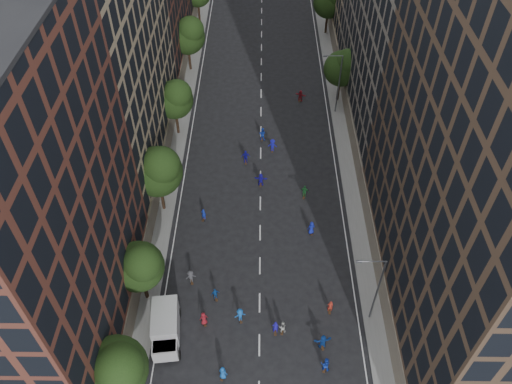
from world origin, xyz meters
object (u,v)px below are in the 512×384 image
Objects in this scene: streetlamp_near at (376,287)px; cargo_van at (166,328)px; skater_0 at (223,373)px; streetlamp_far at (338,81)px; skater_2 at (325,364)px; skater_1 at (275,327)px.

cargo_van is at bearing -173.54° from streetlamp_near.
skater_0 is at bearing -155.82° from streetlamp_near.
streetlamp_far is 38.73m from skater_2.
skater_0 is at bearing -42.09° from cargo_van.
streetlamp_far is 5.36× the size of skater_1.
skater_0 is at bearing 20.18° from skater_2.
skater_2 is at bearing -96.76° from streetlamp_far.
skater_0 is (-13.53, -39.08, -4.36)m from streetlamp_far.
skater_1 is (-8.88, -34.66, -4.32)m from streetlamp_far.
streetlamp_far is 1.61× the size of cargo_van.
streetlamp_far is 41.58m from skater_0.
skater_1 is 5.62m from skater_2.
cargo_van reaches higher than skater_2.
streetlamp_near is 5.60× the size of skater_0.
cargo_van reaches higher than skater_0.
skater_0 is at bearing 41.09° from skater_1.
streetlamp_far is at bearing 55.24° from cargo_van.
skater_2 is (-4.53, -38.22, -4.29)m from streetlamp_far.
skater_2 is at bearing -18.37° from cargo_van.
cargo_van is at bearing 2.76° from skater_2.
skater_2 is at bearing -153.51° from skater_0.
skater_2 is (-4.53, -5.22, -4.29)m from streetlamp_near.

